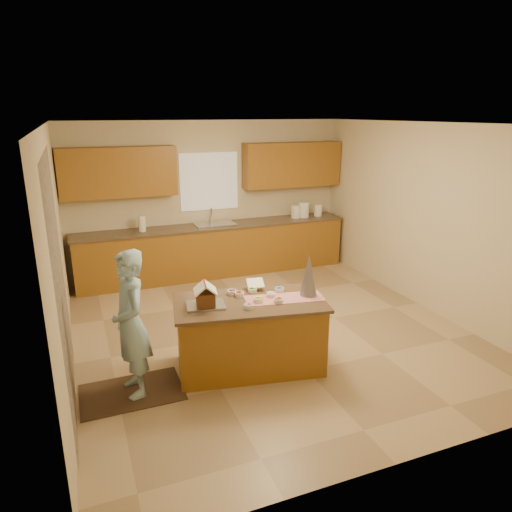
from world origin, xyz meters
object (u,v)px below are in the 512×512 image
object	(u,v)px
island_base	(250,336)
gingerbread_house	(205,296)
tinsel_tree	(309,275)
boy	(131,324)

from	to	relation	value
island_base	gingerbread_house	distance (m)	0.73
tinsel_tree	gingerbread_house	size ratio (longest dim) A/B	1.70
tinsel_tree	boy	world-z (taller)	boy
boy	gingerbread_house	world-z (taller)	boy
island_base	gingerbread_house	world-z (taller)	gingerbread_house
boy	gingerbread_house	size ratio (longest dim) A/B	5.35
island_base	boy	bearing A→B (deg)	-167.84
tinsel_tree	boy	distance (m)	2.01
island_base	boy	distance (m)	1.36
tinsel_tree	gingerbread_house	xyz separation A→B (m)	(-1.18, 0.12, -0.13)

